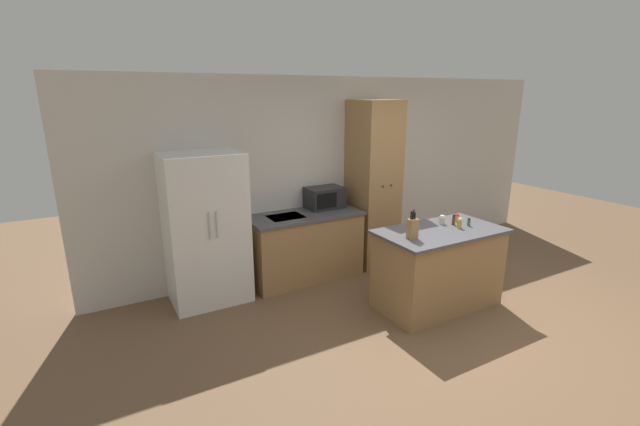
% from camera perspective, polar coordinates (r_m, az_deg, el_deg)
% --- Properties ---
extents(ground_plane, '(14.00, 14.00, 0.00)m').
position_cam_1_polar(ground_plane, '(4.92, 19.00, -14.22)').
color(ground_plane, brown).
extents(wall_back, '(7.20, 0.06, 2.60)m').
position_cam_1_polar(wall_back, '(6.15, 3.84, 5.54)').
color(wall_back, beige).
rests_on(wall_back, ground_plane).
extents(refrigerator, '(0.88, 0.66, 1.76)m').
position_cam_1_polar(refrigerator, '(5.08, -14.96, -2.09)').
color(refrigerator, white).
rests_on(refrigerator, ground_plane).
extents(back_counter, '(1.49, 0.68, 0.88)m').
position_cam_1_polar(back_counter, '(5.65, -2.08, -4.39)').
color(back_counter, '#9E7547').
rests_on(back_counter, ground_plane).
extents(pantry_cabinet, '(0.57, 0.64, 2.30)m').
position_cam_1_polar(pantry_cabinet, '(6.01, 7.05, 3.75)').
color(pantry_cabinet, '#9E7547').
rests_on(pantry_cabinet, ground_plane).
extents(kitchen_island, '(1.43, 0.79, 0.92)m').
position_cam_1_polar(kitchen_island, '(5.10, 15.45, -7.06)').
color(kitchen_island, '#9E7547').
rests_on(kitchen_island, ground_plane).
extents(microwave, '(0.49, 0.34, 0.28)m').
position_cam_1_polar(microwave, '(5.76, 0.59, 2.06)').
color(microwave, '#232326').
rests_on(microwave, back_counter).
extents(knife_block, '(0.10, 0.08, 0.31)m').
position_cam_1_polar(knife_block, '(4.55, 12.24, -2.00)').
color(knife_block, '#9E7547').
rests_on(knife_block, kitchen_island).
extents(spice_bottle_tall_dark, '(0.04, 0.04, 0.09)m').
position_cam_1_polar(spice_bottle_tall_dark, '(5.18, 19.23, -1.18)').
color(spice_bottle_tall_dark, '#337033').
rests_on(spice_bottle_tall_dark, kitchen_island).
extents(spice_bottle_short_red, '(0.05, 0.05, 0.12)m').
position_cam_1_polar(spice_bottle_short_red, '(5.06, 18.10, -1.32)').
color(spice_bottle_short_red, gold).
rests_on(spice_bottle_short_red, kitchen_island).
extents(spice_bottle_amber_oil, '(0.06, 0.06, 0.09)m').
position_cam_1_polar(spice_bottle_amber_oil, '(5.31, 17.81, -0.64)').
color(spice_bottle_amber_oil, gold).
rests_on(spice_bottle_amber_oil, kitchen_island).
extents(spice_bottle_green_herb, '(0.06, 0.06, 0.10)m').
position_cam_1_polar(spice_bottle_green_herb, '(5.15, 15.97, -0.91)').
color(spice_bottle_green_herb, beige).
rests_on(spice_bottle_green_herb, kitchen_island).
extents(spice_bottle_pale_salt, '(0.04, 0.04, 0.12)m').
position_cam_1_polar(spice_bottle_pale_salt, '(5.16, 17.39, -0.90)').
color(spice_bottle_pale_salt, '#563319').
rests_on(spice_bottle_pale_salt, kitchen_island).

